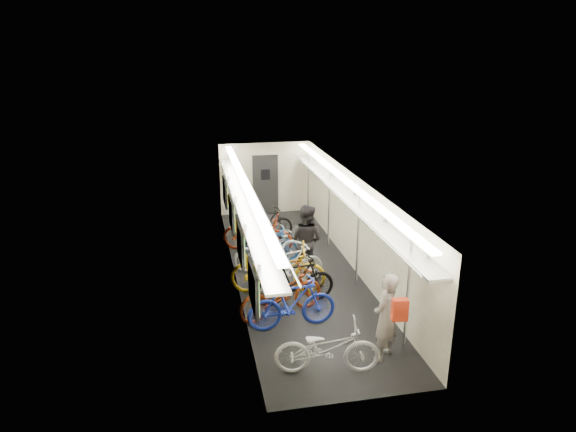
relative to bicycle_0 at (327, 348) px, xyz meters
name	(u,v)px	position (x,y,z in m)	size (l,w,h in m)	color
train_car_shell	(276,202)	(-0.04, 4.87, 1.18)	(10.00, 10.00, 10.00)	black
bicycle_0	(327,348)	(0.00, 0.00, 0.00)	(0.63, 1.81, 0.95)	silver
bicycle_1	(292,303)	(-0.29, 1.57, 0.07)	(0.51, 1.81, 1.09)	#1C2FA8
bicycle_2	(281,293)	(-0.42, 2.11, 0.04)	(0.68, 1.95, 1.03)	maroon
bicycle_3	(295,281)	(-0.02, 2.57, 0.06)	(0.51, 1.79, 1.08)	black
bicycle_4	(278,269)	(-0.29, 3.18, 0.10)	(0.76, 2.18, 1.15)	gold
bicycle_5	(289,266)	(0.01, 3.35, 0.07)	(0.51, 1.80, 1.08)	silver
bicycle_6	(268,249)	(-0.29, 4.64, 0.02)	(0.66, 1.88, 0.99)	#AAAAAE
bicycle_7	(269,244)	(-0.21, 5.02, 0.00)	(0.45, 1.60, 0.96)	#1B51A6
bicycle_8	(257,233)	(-0.41, 5.78, 0.04)	(0.69, 1.98, 1.04)	maroon
bicycle_9	(265,225)	(-0.09, 6.42, 0.04)	(0.49, 1.73, 1.04)	black
passenger_near	(385,317)	(1.12, 0.23, 0.35)	(0.60, 0.40, 1.66)	gray
passenger_mid	(306,240)	(0.54, 3.99, 0.43)	(0.88, 0.69, 1.81)	black
backpack	(400,310)	(1.12, -0.35, 0.80)	(0.26, 0.14, 0.38)	#A92610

